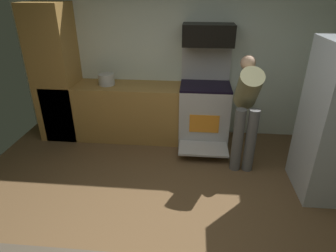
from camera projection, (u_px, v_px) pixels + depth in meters
The scene contains 8 objects.
ground_plane at pixel (163, 227), 3.06m from camera, with size 5.20×4.80×0.02m, color brown.
wall_back at pixel (178, 56), 4.57m from camera, with size 5.20×0.12×2.60m, color silver.
lower_cabinet_run at pixel (121, 111), 4.70m from camera, with size 2.40×0.60×0.90m, color #A3773A.
cabinet_column at pixel (56, 74), 4.52m from camera, with size 0.60×0.60×2.10m, color #A3773A.
oven_range at pixel (204, 112), 4.55m from camera, with size 0.76×1.05×1.52m.
microwave at pixel (208, 35), 4.12m from camera, with size 0.74×0.38×0.30m, color black.
person_cook at pixel (247, 106), 3.74m from camera, with size 0.31×0.63×1.49m.
stock_pot at pixel (106, 79), 4.48m from camera, with size 0.25×0.25×0.17m, color #B9B9B5.
Camera 1 is at (0.27, -2.25, 2.31)m, focal length 30.69 mm.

